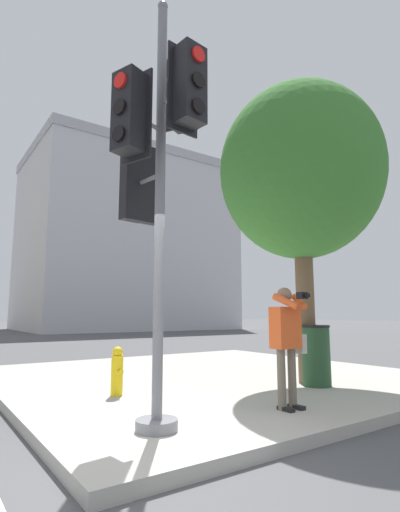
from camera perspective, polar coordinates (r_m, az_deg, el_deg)
ground_plane at (r=3.98m, az=-10.74°, el=-28.33°), size 160.00×160.00×0.00m
sidewalk_corner at (r=8.66m, az=1.45°, el=-16.94°), size 8.00×8.00×0.14m
traffic_signal_pole at (r=4.88m, az=-5.77°, el=14.92°), size 1.32×1.37×5.08m
person_photographer at (r=5.57m, az=12.35°, el=-11.07°), size 0.58×0.54×1.59m
street_tree at (r=8.11m, az=14.15°, el=11.53°), size 3.10×3.10×5.68m
fire_hydrant at (r=6.48m, az=-11.75°, el=-15.82°), size 0.18×0.24×0.73m
trash_bin at (r=7.45m, az=16.23°, el=-13.44°), size 0.51×0.51×1.04m
building_right at (r=38.74m, az=-10.50°, el=1.60°), size 17.95×13.04×15.86m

